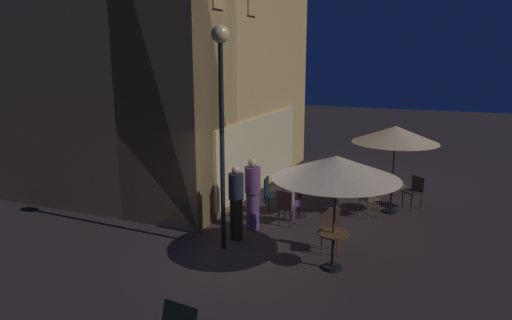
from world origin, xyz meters
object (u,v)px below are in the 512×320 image
object	(u,v)px
cafe_chair_3	(270,192)
patron_standing_2	(253,194)
cafe_table_0	(333,245)
cafe_chair_1	(367,196)
cafe_table_1	(391,192)
patio_umbrella_0	(336,168)
cafe_table_2	(300,196)
patron_standing_1	(236,203)
cafe_chair_0	(330,226)
cafe_chair_4	(286,205)
patio_umbrella_1	(395,135)
patron_seated_0	(288,197)
street_lamp_near_corner	(221,90)
cafe_chair_2	(415,189)

from	to	relation	value
cafe_chair_3	patron_standing_2	bearing A→B (deg)	-97.57
cafe_table_0	cafe_chair_1	bearing A→B (deg)	-1.78
cafe_table_1	patio_umbrella_0	bearing A→B (deg)	170.60
cafe_table_2	patron_standing_1	bearing A→B (deg)	157.18
cafe_table_2	cafe_chair_0	xyz separation A→B (m)	(-1.90, -1.27, 0.05)
cafe_table_2	cafe_chair_4	world-z (taller)	cafe_chair_4
cafe_chair_3	patron_standing_1	world-z (taller)	patron_standing_1
cafe_table_2	patio_umbrella_1	world-z (taller)	patio_umbrella_1
cafe_table_0	patron_seated_0	world-z (taller)	patron_seated_0
street_lamp_near_corner	cafe_chair_3	bearing A→B (deg)	-2.44
patio_umbrella_0	cafe_chair_1	world-z (taller)	patio_umbrella_0
patron_seated_0	cafe_table_1	bearing A→B (deg)	-43.87
patron_standing_2	cafe_table_0	bearing A→B (deg)	12.54
cafe_chair_0	cafe_table_0	bearing A→B (deg)	0.00
cafe_chair_2	cafe_chair_3	distance (m)	4.01
cafe_chair_2	patron_seated_0	distance (m)	3.77
cafe_chair_0	patron_standing_1	distance (m)	2.15
street_lamp_near_corner	patron_seated_0	size ratio (longest dim) A/B	3.83
cafe_table_0	patron_seated_0	bearing A→B (deg)	38.68
cafe_table_0	patron_standing_1	size ratio (longest dim) A/B	0.44
cafe_table_0	cafe_table_1	distance (m)	3.93
cafe_table_0	patron_standing_2	world-z (taller)	patron_standing_2
street_lamp_near_corner	cafe_chair_1	xyz separation A→B (m)	(3.18, -2.51, -2.85)
cafe_table_1	street_lamp_near_corner	bearing A→B (deg)	141.28
patio_umbrella_0	cafe_chair_3	size ratio (longest dim) A/B	2.49
cafe_chair_3	patron_standing_2	distance (m)	1.24
street_lamp_near_corner	cafe_chair_3	size ratio (longest dim) A/B	4.83
cafe_table_1	cafe_chair_4	world-z (taller)	cafe_chair_4
cafe_table_0	cafe_table_1	xyz separation A→B (m)	(3.88, -0.64, 0.06)
patio_umbrella_1	cafe_chair_4	distance (m)	3.41
cafe_table_1	cafe_chair_0	world-z (taller)	cafe_chair_0
cafe_table_0	cafe_chair_4	size ratio (longest dim) A/B	0.83
street_lamp_near_corner	cafe_chair_2	xyz separation A→B (m)	(4.46, -3.60, -2.87)
street_lamp_near_corner	patio_umbrella_0	bearing A→B (deg)	-91.64
street_lamp_near_corner	cafe_table_2	distance (m)	4.00
cafe_table_0	patron_standing_2	size ratio (longest dim) A/B	0.43
cafe_chair_1	patio_umbrella_1	bearing A→B (deg)	-0.00
cafe_chair_4	cafe_chair_1	bearing A→B (deg)	-44.89
patron_standing_1	patio_umbrella_1	bearing A→B (deg)	-53.58
street_lamp_near_corner	cafe_table_1	xyz separation A→B (m)	(3.81, -3.06, -2.84)
patio_umbrella_0	cafe_chair_4	xyz separation A→B (m)	(1.85, 1.61, -1.50)
cafe_chair_0	cafe_chair_4	world-z (taller)	cafe_chair_0
cafe_table_2	patron_seated_0	size ratio (longest dim) A/B	0.62
cafe_chair_0	cafe_chair_4	bearing A→B (deg)	-145.64
patio_umbrella_0	patron_standing_2	distance (m)	2.91
cafe_table_2	cafe_chair_0	size ratio (longest dim) A/B	0.80
patio_umbrella_0	cafe_table_2	bearing A→B (deg)	29.48
street_lamp_near_corner	cafe_chair_1	world-z (taller)	street_lamp_near_corner
street_lamp_near_corner	cafe_table_1	world-z (taller)	street_lamp_near_corner
patron_seated_0	cafe_chair_0	bearing A→B (deg)	-125.85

